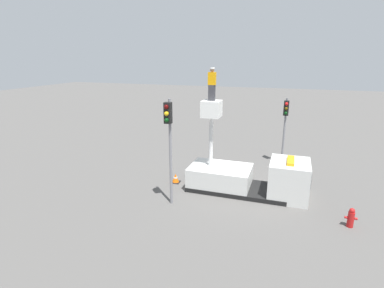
{
  "coord_description": "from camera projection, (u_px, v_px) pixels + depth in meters",
  "views": [
    {
      "loc": [
        2.55,
        -15.68,
        7.32
      ],
      "look_at": [
        -2.28,
        -1.33,
        2.89
      ],
      "focal_mm": 28.0,
      "sensor_mm": 36.0,
      "label": 1
    }
  ],
  "objects": [
    {
      "name": "bucket_truck",
      "position": [
        248.0,
        177.0,
        16.67
      ],
      "size": [
        6.52,
        2.42,
        5.03
      ],
      "color": "black",
      "rests_on": "ground"
    },
    {
      "name": "traffic_light_pole",
      "position": [
        169.0,
        132.0,
        14.37
      ],
      "size": [
        0.34,
        0.57,
        5.43
      ],
      "color": "gray",
      "rests_on": "ground"
    },
    {
      "name": "worker",
      "position": [
        212.0,
        84.0,
        15.93
      ],
      "size": [
        0.4,
        0.26,
        1.75
      ],
      "color": "#38383D",
      "rests_on": "bucket_truck"
    },
    {
      "name": "ground_plane",
      "position": [
        237.0,
        190.0,
        17.09
      ],
      "size": [
        120.0,
        120.0,
        0.0
      ],
      "primitive_type": "plane",
      "color": "#565451"
    },
    {
      "name": "fire_hydrant",
      "position": [
        351.0,
        218.0,
        13.27
      ],
      "size": [
        0.52,
        0.28,
        0.91
      ],
      "color": "red",
      "rests_on": "ground"
    },
    {
      "name": "traffic_cone_rear",
      "position": [
        176.0,
        178.0,
        18.06
      ],
      "size": [
        0.52,
        0.52,
        0.55
      ],
      "color": "black",
      "rests_on": "ground"
    },
    {
      "name": "traffic_light_across",
      "position": [
        285.0,
        118.0,
        20.4
      ],
      "size": [
        0.34,
        0.57,
        4.64
      ],
      "color": "gray",
      "rests_on": "ground"
    }
  ]
}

